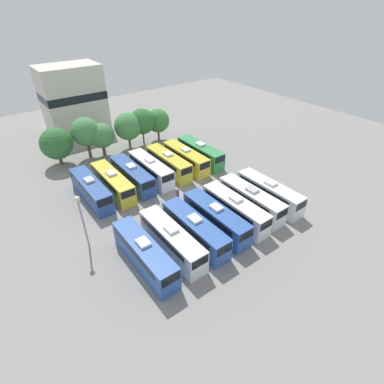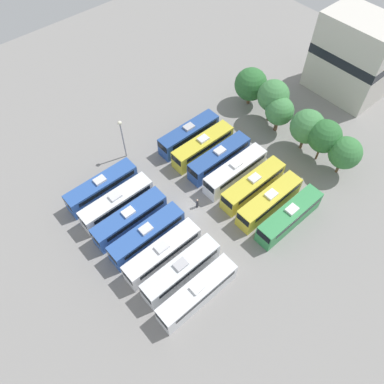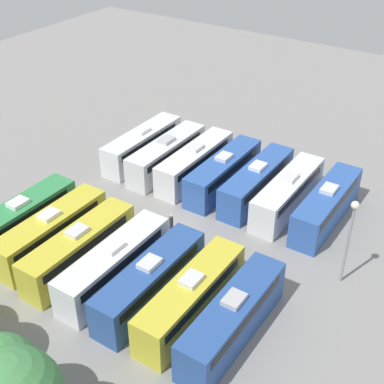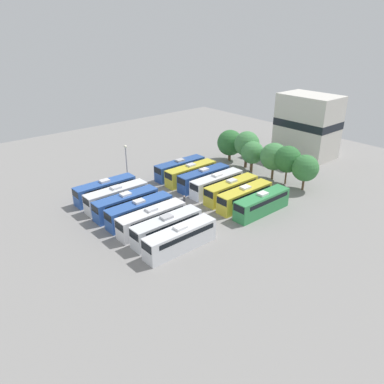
{
  "view_description": "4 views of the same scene",
  "coord_description": "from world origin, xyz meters",
  "px_view_note": "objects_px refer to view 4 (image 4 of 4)",
  "views": [
    {
      "loc": [
        -20.41,
        -30.17,
        25.5
      ],
      "look_at": [
        1.25,
        -1.45,
        1.74
      ],
      "focal_mm": 28.0,
      "sensor_mm": 36.0,
      "label": 1
    },
    {
      "loc": [
        21.99,
        -19.49,
        43.8
      ],
      "look_at": [
        -1.22,
        0.88,
        1.83
      ],
      "focal_mm": 35.0,
      "sensor_mm": 36.0,
      "label": 2
    },
    {
      "loc": [
        -21.75,
        30.6,
        27.77
      ],
      "look_at": [
        -0.41,
        -1.73,
        2.93
      ],
      "focal_mm": 50.0,
      "sensor_mm": 36.0,
      "label": 3
    },
    {
      "loc": [
        43.2,
        -34.46,
        27.52
      ],
      "look_at": [
        1.26,
        1.37,
        2.48
      ],
      "focal_mm": 35.0,
      "sensor_mm": 36.0,
      "label": 4
    }
  ],
  "objects_px": {
    "bus_2": "(126,203)",
    "bus_3": "(140,211)",
    "bus_4": "(152,219)",
    "bus_9": "(204,178)",
    "tree_4": "(288,159)",
    "depot_building": "(307,126)",
    "bus_1": "(117,196)",
    "bus_13": "(262,203)",
    "bus_0": "(106,190)",
    "worker_person": "(184,201)",
    "bus_5": "(167,227)",
    "tree_1": "(247,144)",
    "bus_12": "(245,196)",
    "tree_2": "(252,153)",
    "light_pole": "(126,157)",
    "tree_5": "(305,168)",
    "bus_8": "(191,173)",
    "bus_6": "(180,238)",
    "tree_3": "(274,157)",
    "tree_0": "(230,143)",
    "bus_10": "(217,183)",
    "bus_7": "(180,168)",
    "bus_11": "(231,189)"
  },
  "relations": [
    {
      "from": "bus_2",
      "to": "bus_3",
      "type": "xyz_separation_m",
      "value": [
        3.51,
        0.18,
        0.0
      ]
    },
    {
      "from": "bus_4",
      "to": "bus_2",
      "type": "bearing_deg",
      "value": -179.26
    },
    {
      "from": "bus_2",
      "to": "bus_9",
      "type": "height_order",
      "value": "same"
    },
    {
      "from": "tree_4",
      "to": "depot_building",
      "type": "relative_size",
      "value": 0.54
    },
    {
      "from": "bus_1",
      "to": "tree_4",
      "type": "height_order",
      "value": "tree_4"
    },
    {
      "from": "bus_13",
      "to": "depot_building",
      "type": "distance_m",
      "value": 32.01
    },
    {
      "from": "bus_0",
      "to": "bus_13",
      "type": "height_order",
      "value": "same"
    },
    {
      "from": "worker_person",
      "to": "bus_5",
      "type": "bearing_deg",
      "value": -52.3
    },
    {
      "from": "bus_9",
      "to": "tree_1",
      "type": "height_order",
      "value": "tree_1"
    },
    {
      "from": "bus_0",
      "to": "bus_12",
      "type": "bearing_deg",
      "value": 42.82
    },
    {
      "from": "bus_1",
      "to": "tree_2",
      "type": "relative_size",
      "value": 1.69
    },
    {
      "from": "tree_1",
      "to": "bus_3",
      "type": "bearing_deg",
      "value": -79.82
    },
    {
      "from": "bus_1",
      "to": "light_pole",
      "type": "xyz_separation_m",
      "value": [
        -7.64,
        6.67,
        3.25
      ]
    },
    {
      "from": "tree_5",
      "to": "bus_9",
      "type": "bearing_deg",
      "value": -135.23
    },
    {
      "from": "bus_8",
      "to": "depot_building",
      "type": "relative_size",
      "value": 0.79
    },
    {
      "from": "bus_6",
      "to": "bus_0",
      "type": "bearing_deg",
      "value": 179.59
    },
    {
      "from": "tree_2",
      "to": "depot_building",
      "type": "height_order",
      "value": "depot_building"
    },
    {
      "from": "tree_5",
      "to": "bus_1",
      "type": "bearing_deg",
      "value": -119.02
    },
    {
      "from": "bus_3",
      "to": "bus_9",
      "type": "distance_m",
      "value": 16.54
    },
    {
      "from": "bus_2",
      "to": "tree_2",
      "type": "relative_size",
      "value": 1.69
    },
    {
      "from": "bus_1",
      "to": "worker_person",
      "type": "xyz_separation_m",
      "value": [
        6.83,
        8.6,
        -0.95
      ]
    },
    {
      "from": "bus_5",
      "to": "tree_4",
      "type": "height_order",
      "value": "tree_4"
    },
    {
      "from": "tree_3",
      "to": "light_pole",
      "type": "bearing_deg",
      "value": -127.57
    },
    {
      "from": "bus_13",
      "to": "worker_person",
      "type": "xyz_separation_m",
      "value": [
        -10.13,
        -7.47,
        -0.95
      ]
    },
    {
      "from": "worker_person",
      "to": "depot_building",
      "type": "xyz_separation_m",
      "value": [
        -1.91,
        36.69,
        6.09
      ]
    },
    {
      "from": "tree_0",
      "to": "tree_2",
      "type": "xyz_separation_m",
      "value": [
        7.6,
        -1.5,
        0.04
      ]
    },
    {
      "from": "bus_3",
      "to": "bus_9",
      "type": "height_order",
      "value": "same"
    },
    {
      "from": "bus_13",
      "to": "tree_0",
      "type": "xyz_separation_m",
      "value": [
        -20.71,
        13.99,
        2.25
      ]
    },
    {
      "from": "bus_1",
      "to": "worker_person",
      "type": "distance_m",
      "value": 11.03
    },
    {
      "from": "bus_9",
      "to": "bus_0",
      "type": "bearing_deg",
      "value": -113.12
    },
    {
      "from": "tree_4",
      "to": "bus_6",
      "type": "bearing_deg",
      "value": -81.15
    },
    {
      "from": "light_pole",
      "to": "bus_12",
      "type": "bearing_deg",
      "value": 23.49
    },
    {
      "from": "bus_6",
      "to": "bus_9",
      "type": "height_order",
      "value": "same"
    },
    {
      "from": "bus_10",
      "to": "tree_2",
      "type": "relative_size",
      "value": 1.69
    },
    {
      "from": "tree_3",
      "to": "depot_building",
      "type": "bearing_deg",
      "value": 104.29
    },
    {
      "from": "bus_4",
      "to": "bus_1",
      "type": "bearing_deg",
      "value": 179.53
    },
    {
      "from": "tree_5",
      "to": "bus_7",
      "type": "bearing_deg",
      "value": -146.76
    },
    {
      "from": "bus_13",
      "to": "tree_0",
      "type": "height_order",
      "value": "tree_0"
    },
    {
      "from": "bus_4",
      "to": "light_pole",
      "type": "xyz_separation_m",
      "value": [
        -17.71,
        6.75,
        3.25
      ]
    },
    {
      "from": "bus_11",
      "to": "tree_0",
      "type": "height_order",
      "value": "tree_0"
    },
    {
      "from": "bus_12",
      "to": "bus_9",
      "type": "bearing_deg",
      "value": 178.3
    },
    {
      "from": "bus_9",
      "to": "depot_building",
      "type": "xyz_separation_m",
      "value": [
        1.62,
        29.1,
        5.14
      ]
    },
    {
      "from": "bus_2",
      "to": "bus_12",
      "type": "height_order",
      "value": "same"
    },
    {
      "from": "bus_6",
      "to": "tree_0",
      "type": "height_order",
      "value": "tree_0"
    },
    {
      "from": "bus_12",
      "to": "light_pole",
      "type": "bearing_deg",
      "value": -156.51
    },
    {
      "from": "bus_6",
      "to": "bus_8",
      "type": "bearing_deg",
      "value": 136.19
    },
    {
      "from": "bus_2",
      "to": "tree_3",
      "type": "xyz_separation_m",
      "value": [
        5.93,
        28.71,
        2.84
      ]
    },
    {
      "from": "bus_3",
      "to": "bus_13",
      "type": "relative_size",
      "value": 1.0
    },
    {
      "from": "worker_person",
      "to": "tree_4",
      "type": "bearing_deg",
      "value": 74.68
    },
    {
      "from": "bus_12",
      "to": "tree_3",
      "type": "height_order",
      "value": "tree_3"
    }
  ]
}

